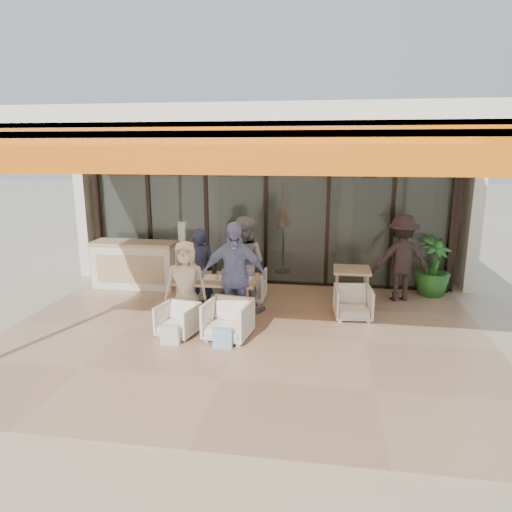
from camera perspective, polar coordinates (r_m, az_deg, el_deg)
The scene contains 21 objects.
ground at distance 7.65m, azimuth -1.79°, elevation -9.94°, with size 70.00×70.00×0.00m, color #C6B293.
terrace_floor at distance 7.65m, azimuth -1.79°, elevation -9.91°, with size 8.00×6.00×0.01m, color tan.
terrace_structure at distance 6.77m, azimuth -2.42°, elevation 15.25°, with size 8.00×6.00×3.40m.
glass_storefront at distance 10.09m, azimuth 1.25°, elevation 5.23°, with size 8.08×0.10×3.20m.
interior_block at distance 12.31m, azimuth 2.73°, elevation 9.64°, with size 9.05×3.62×3.52m.
host_counter at distance 10.38m, azimuth -14.86°, elevation -1.00°, with size 1.85×0.65×1.04m.
dining_table at distance 8.28m, azimuth -5.06°, elevation -3.10°, with size 1.50×0.90×0.93m.
chair_far_left at distance 9.36m, azimuth -6.11°, elevation -3.42°, with size 0.65×0.61×0.67m, color silver.
chair_far_right at distance 9.18m, azimuth -1.03°, elevation -3.52°, with size 0.70×0.66×0.72m, color silver.
chair_near_left at distance 7.65m, azimuth -9.74°, elevation -7.70°, with size 0.59×0.55×0.60m, color silver.
chair_near_right at distance 7.41m, azimuth -3.53°, elevation -7.76°, with size 0.70×0.65×0.72m, color silver.
diner_navy at distance 8.77m, azimuth -7.01°, elevation -1.60°, with size 0.57×0.37×1.55m, color #1A1E39.
diner_grey at distance 8.56m, azimuth -1.61°, elevation -1.01°, with size 0.88×0.68×1.81m, color slate.
diner_cream at distance 7.95m, azimuth -8.74°, elevation -3.43°, with size 0.73×0.48×1.50m, color beige.
diner_periwinkle at distance 7.70m, azimuth -2.80°, elevation -2.49°, with size 1.08×0.45×1.85m, color #758AC3.
tote_bag_cream at distance 7.35m, azimuth -10.69°, elevation -9.76°, with size 0.30×0.10×0.34m, color silver.
tote_bag_blue at distance 7.12m, azimuth -4.20°, elevation -10.31°, with size 0.30×0.10×0.34m, color #99BFD8.
side_table at distance 9.06m, azimuth 11.88°, elevation -2.22°, with size 0.70×0.70×0.74m.
side_chair at distance 8.43m, azimuth 12.03°, elevation -5.58°, with size 0.65×0.60×0.66m, color silver.
standing_woman at distance 9.52m, azimuth 17.68°, elevation -0.32°, with size 1.13×0.65×1.76m, color black.
potted_palm at distance 10.12m, azimuth 21.24°, elevation -1.25°, with size 0.71×0.71×1.26m, color #1E5919.
Camera 1 is at (1.30, -6.91, 3.02)m, focal length 32.00 mm.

